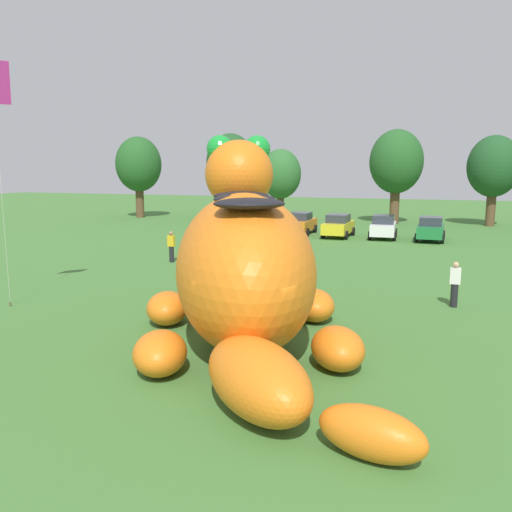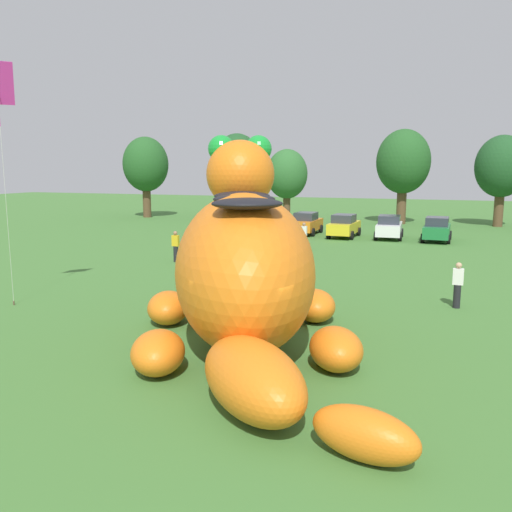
{
  "view_description": "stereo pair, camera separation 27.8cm",
  "coord_description": "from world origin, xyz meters",
  "px_view_note": "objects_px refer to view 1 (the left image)",
  "views": [
    {
      "loc": [
        4.1,
        -12.17,
        5.11
      ],
      "look_at": [
        -1.0,
        2.93,
        2.46
      ],
      "focal_mm": 37.08,
      "sensor_mm": 36.0,
      "label": 1
    },
    {
      "loc": [
        4.36,
        -12.07,
        5.11
      ],
      "look_at": [
        -1.0,
        2.93,
        2.46
      ],
      "focal_mm": 37.08,
      "sensor_mm": 36.0,
      "label": 2
    }
  ],
  "objects_px": {
    "car_orange": "(301,223)",
    "spectator_wandering": "(171,247)",
    "car_green": "(431,229)",
    "car_black": "(252,223)",
    "car_yellow": "(338,226)",
    "giant_inflatable_creature": "(246,267)",
    "car_white": "(383,227)",
    "spectator_near_inflatable": "(455,285)",
    "spectator_mid_field": "(299,236)"
  },
  "relations": [
    {
      "from": "car_orange",
      "to": "spectator_wandering",
      "type": "bearing_deg",
      "value": -104.21
    },
    {
      "from": "car_green",
      "to": "spectator_wandering",
      "type": "distance_m",
      "value": 19.19
    },
    {
      "from": "car_black",
      "to": "car_yellow",
      "type": "bearing_deg",
      "value": 3.55
    },
    {
      "from": "car_black",
      "to": "car_yellow",
      "type": "xyz_separation_m",
      "value": [
        6.71,
        0.42,
        0.0
      ]
    },
    {
      "from": "car_black",
      "to": "giant_inflatable_creature",
      "type": "bearing_deg",
      "value": -71.32
    },
    {
      "from": "car_white",
      "to": "car_orange",
      "type": "bearing_deg",
      "value": 175.04
    },
    {
      "from": "spectator_wandering",
      "to": "spectator_near_inflatable",
      "type": "bearing_deg",
      "value": -19.73
    },
    {
      "from": "car_orange",
      "to": "spectator_near_inflatable",
      "type": "bearing_deg",
      "value": -61.39
    },
    {
      "from": "spectator_near_inflatable",
      "to": "car_black",
      "type": "bearing_deg",
      "value": 127.88
    },
    {
      "from": "giant_inflatable_creature",
      "to": "car_black",
      "type": "bearing_deg",
      "value": 108.68
    },
    {
      "from": "car_green",
      "to": "car_yellow",
      "type": "bearing_deg",
      "value": -179.57
    },
    {
      "from": "car_yellow",
      "to": "spectator_wandering",
      "type": "bearing_deg",
      "value": -116.49
    },
    {
      "from": "car_yellow",
      "to": "spectator_mid_field",
      "type": "height_order",
      "value": "car_yellow"
    },
    {
      "from": "car_black",
      "to": "spectator_near_inflatable",
      "type": "height_order",
      "value": "car_black"
    },
    {
      "from": "car_black",
      "to": "car_orange",
      "type": "height_order",
      "value": "same"
    },
    {
      "from": "car_white",
      "to": "spectator_mid_field",
      "type": "height_order",
      "value": "car_white"
    },
    {
      "from": "car_black",
      "to": "spectator_mid_field",
      "type": "xyz_separation_m",
      "value": [
        5.37,
        -6.35,
        -0.01
      ]
    },
    {
      "from": "car_white",
      "to": "spectator_mid_field",
      "type": "relative_size",
      "value": 2.44
    },
    {
      "from": "giant_inflatable_creature",
      "to": "car_white",
      "type": "relative_size",
      "value": 2.59
    },
    {
      "from": "car_orange",
      "to": "spectator_near_inflatable",
      "type": "height_order",
      "value": "car_orange"
    },
    {
      "from": "car_orange",
      "to": "car_yellow",
      "type": "xyz_separation_m",
      "value": [
        3.13,
        -0.88,
        0.0
      ]
    },
    {
      "from": "car_yellow",
      "to": "spectator_near_inflatable",
      "type": "xyz_separation_m",
      "value": [
        7.64,
        -18.86,
        -0.01
      ]
    },
    {
      "from": "car_yellow",
      "to": "spectator_near_inflatable",
      "type": "bearing_deg",
      "value": -67.96
    },
    {
      "from": "car_black",
      "to": "car_green",
      "type": "height_order",
      "value": "same"
    },
    {
      "from": "car_yellow",
      "to": "car_white",
      "type": "bearing_deg",
      "value": 5.66
    },
    {
      "from": "car_orange",
      "to": "car_white",
      "type": "xyz_separation_m",
      "value": [
        6.4,
        -0.56,
        0.0
      ]
    },
    {
      "from": "car_black",
      "to": "spectator_wandering",
      "type": "distance_m",
      "value": 13.26
    },
    {
      "from": "car_orange",
      "to": "spectator_mid_field",
      "type": "bearing_deg",
      "value": -76.82
    },
    {
      "from": "car_yellow",
      "to": "car_white",
      "type": "relative_size",
      "value": 1.0
    },
    {
      "from": "car_white",
      "to": "spectator_wandering",
      "type": "relative_size",
      "value": 2.44
    },
    {
      "from": "giant_inflatable_creature",
      "to": "car_white",
      "type": "distance_m",
      "value": 25.68
    },
    {
      "from": "car_yellow",
      "to": "car_green",
      "type": "relative_size",
      "value": 1.0
    },
    {
      "from": "spectator_near_inflatable",
      "to": "spectator_mid_field",
      "type": "relative_size",
      "value": 1.0
    },
    {
      "from": "car_yellow",
      "to": "spectator_wandering",
      "type": "height_order",
      "value": "car_yellow"
    },
    {
      "from": "car_yellow",
      "to": "car_white",
      "type": "xyz_separation_m",
      "value": [
        3.27,
        0.32,
        0.0
      ]
    },
    {
      "from": "car_black",
      "to": "car_white",
      "type": "height_order",
      "value": "same"
    },
    {
      "from": "car_white",
      "to": "spectator_near_inflatable",
      "type": "xyz_separation_m",
      "value": [
        4.37,
        -19.19,
        -0.01
      ]
    },
    {
      "from": "giant_inflatable_creature",
      "to": "car_yellow",
      "type": "distance_m",
      "value": 25.36
    },
    {
      "from": "car_yellow",
      "to": "car_green",
      "type": "height_order",
      "value": "same"
    },
    {
      "from": "giant_inflatable_creature",
      "to": "car_green",
      "type": "xyz_separation_m",
      "value": [
        4.9,
        25.32,
        -1.42
      ]
    },
    {
      "from": "giant_inflatable_creature",
      "to": "car_orange",
      "type": "distance_m",
      "value": 26.63
    },
    {
      "from": "spectator_near_inflatable",
      "to": "spectator_wandering",
      "type": "height_order",
      "value": "same"
    },
    {
      "from": "giant_inflatable_creature",
      "to": "spectator_near_inflatable",
      "type": "distance_m",
      "value": 8.85
    },
    {
      "from": "car_yellow",
      "to": "spectator_mid_field",
      "type": "relative_size",
      "value": 2.44
    },
    {
      "from": "giant_inflatable_creature",
      "to": "spectator_mid_field",
      "type": "relative_size",
      "value": 6.31
    },
    {
      "from": "car_yellow",
      "to": "spectator_mid_field",
      "type": "xyz_separation_m",
      "value": [
        -1.34,
        -6.77,
        -0.01
      ]
    },
    {
      "from": "car_orange",
      "to": "spectator_near_inflatable",
      "type": "distance_m",
      "value": 22.49
    },
    {
      "from": "car_white",
      "to": "car_green",
      "type": "xyz_separation_m",
      "value": [
        3.32,
        -0.27,
        0.0
      ]
    },
    {
      "from": "car_white",
      "to": "spectator_near_inflatable",
      "type": "bearing_deg",
      "value": -77.18
    },
    {
      "from": "car_green",
      "to": "spectator_mid_field",
      "type": "bearing_deg",
      "value": -139.32
    }
  ]
}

